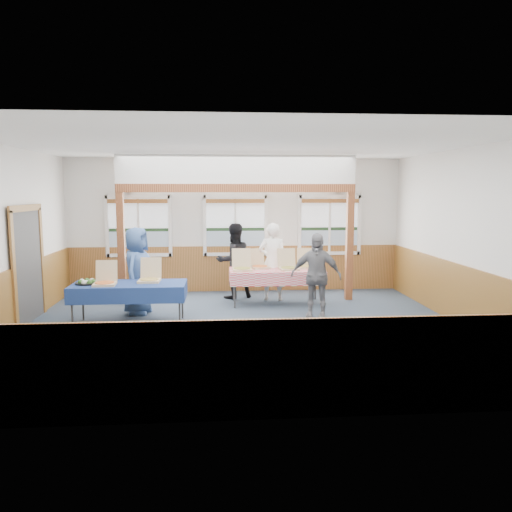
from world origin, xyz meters
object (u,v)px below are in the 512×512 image
at_px(table_right, 277,272).
at_px(person_grey, 316,276).
at_px(table_left, 129,286).
at_px(man_blue, 137,271).
at_px(woman_black, 234,261).
at_px(woman_white, 273,262).

height_order(table_right, person_grey, person_grey).
relative_size(table_left, man_blue, 1.27).
xyz_separation_m(woman_black, person_grey, (1.50, -1.96, -0.03)).
xyz_separation_m(woman_white, man_blue, (-2.81, -1.02, -0.00)).
bearing_deg(woman_white, table_right, 107.75).
distance_m(table_left, table_right, 3.22).
bearing_deg(woman_black, table_left, 24.95).
distance_m(man_blue, person_grey, 3.52).
height_order(table_right, woman_black, woman_black).
distance_m(table_right, man_blue, 2.93).
bearing_deg(person_grey, woman_white, 129.56).
bearing_deg(table_right, man_blue, 168.31).
relative_size(woman_black, person_grey, 1.04).
bearing_deg(table_left, man_blue, 101.38).
bearing_deg(table_left, woman_white, 45.82).
height_order(man_blue, person_grey, man_blue).
bearing_deg(person_grey, table_left, -159.15).
height_order(table_left, woman_white, woman_white).
xyz_separation_m(table_left, man_blue, (0.02, 0.80, 0.16)).
bearing_deg(woman_black, table_right, 121.44).
distance_m(table_right, woman_black, 1.13).
relative_size(table_left, table_right, 1.00).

